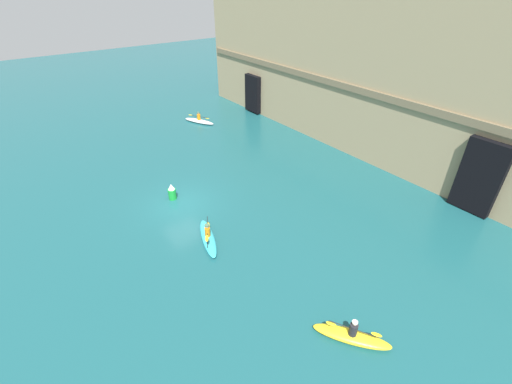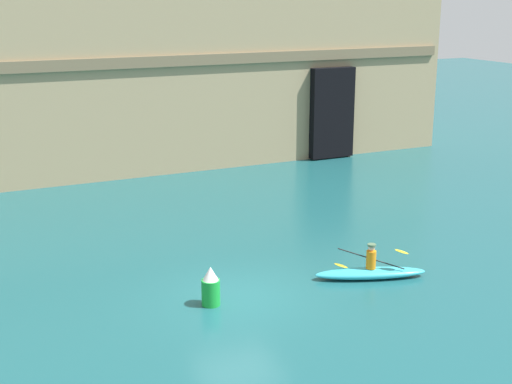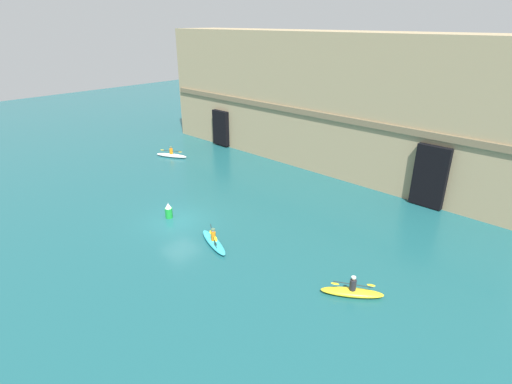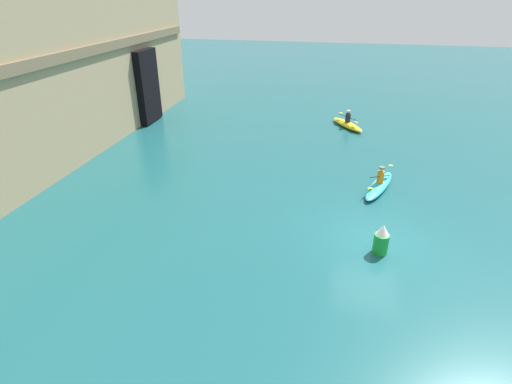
# 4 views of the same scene
# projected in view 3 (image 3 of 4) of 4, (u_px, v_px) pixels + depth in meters

# --- Properties ---
(ground_plane) EXTENTS (120.00, 120.00, 0.00)m
(ground_plane) POSITION_uv_depth(u_px,v_px,m) (179.00, 221.00, 28.55)
(ground_plane) COLOR #195156
(cliff_bluff) EXTENTS (37.87, 6.39, 12.32)m
(cliff_bluff) POSITION_uv_depth(u_px,v_px,m) (324.00, 101.00, 38.03)
(cliff_bluff) COLOR #9E8966
(cliff_bluff) RESTS_ON ground
(kayak_white) EXTENTS (3.44, 2.13, 1.14)m
(kayak_white) POSITION_uv_depth(u_px,v_px,m) (171.00, 155.00, 41.67)
(kayak_white) COLOR white
(kayak_white) RESTS_ON ground
(kayak_yellow) EXTENTS (3.09, 2.45, 1.15)m
(kayak_yellow) POSITION_uv_depth(u_px,v_px,m) (352.00, 292.00, 20.73)
(kayak_yellow) COLOR yellow
(kayak_yellow) RESTS_ON ground
(kayak_cyan) EXTENTS (3.51, 1.81, 1.12)m
(kayak_cyan) POSITION_uv_depth(u_px,v_px,m) (214.00, 242.00, 25.45)
(kayak_cyan) COLOR #33B2C6
(kayak_cyan) RESTS_ON ground
(marker_buoy) EXTENTS (0.53, 0.53, 1.15)m
(marker_buoy) POSITION_uv_depth(u_px,v_px,m) (169.00, 211.00, 28.78)
(marker_buoy) COLOR green
(marker_buoy) RESTS_ON ground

